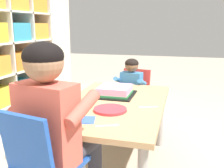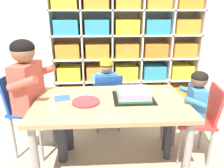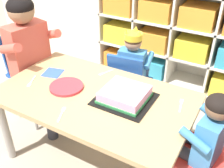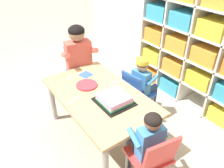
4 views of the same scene
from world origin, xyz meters
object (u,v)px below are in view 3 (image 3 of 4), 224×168
object	(u,v)px
paper_plate_stack	(66,87)
fork_near_child_seat	(31,82)
classroom_chair_blue	(129,83)
birthday_cake_on_tray	(125,96)
fork_near_cake_tray	(181,105)
fork_by_napkin	(105,73)
activity_table	(95,103)
classroom_chair_adult_side	(28,70)
adult_helper_seated	(33,52)
classroom_chair_guest_side	(216,160)
fork_scattered_mid_table	(62,113)
guest_at_table_side	(201,137)
child_with_crown	(134,63)

from	to	relation	value
paper_plate_stack	fork_near_child_seat	distance (m)	0.26
classroom_chair_blue	paper_plate_stack	xyz separation A→B (m)	(-0.19, -0.54, 0.20)
birthday_cake_on_tray	paper_plate_stack	bearing A→B (deg)	-169.69
fork_near_cake_tray	birthday_cake_on_tray	bearing A→B (deg)	-80.02
fork_by_napkin	fork_near_child_seat	bearing A→B (deg)	156.82
activity_table	classroom_chair_adult_side	xyz separation A→B (m)	(-0.76, 0.17, -0.05)
adult_helper_seated	paper_plate_stack	distance (m)	0.48
classroom_chair_adult_side	fork_near_child_seat	size ratio (longest dim) A/B	5.75
classroom_chair_guest_side	fork_scattered_mid_table	distance (m)	0.89
classroom_chair_guest_side	paper_plate_stack	bearing A→B (deg)	-78.45
fork_near_child_seat	birthday_cake_on_tray	bearing A→B (deg)	-101.74
classroom_chair_guest_side	guest_at_table_side	xyz separation A→B (m)	(-0.10, 0.02, 0.11)
adult_helper_seated	fork_near_cake_tray	distance (m)	1.15
fork_by_napkin	classroom_chair_guest_side	bearing A→B (deg)	-84.01
birthday_cake_on_tray	fork_near_cake_tray	xyz separation A→B (m)	(0.32, 0.12, -0.03)
child_with_crown	guest_at_table_side	bearing A→B (deg)	131.68
guest_at_table_side	fork_scattered_mid_table	size ratio (longest dim) A/B	6.23
birthday_cake_on_tray	fork_scattered_mid_table	bearing A→B (deg)	-129.96
classroom_chair_blue	birthday_cake_on_tray	world-z (taller)	classroom_chair_blue
classroom_chair_adult_side	paper_plate_stack	size ratio (longest dim) A/B	3.42
activity_table	fork_near_child_seat	world-z (taller)	fork_near_child_seat
child_with_crown	fork_near_child_seat	world-z (taller)	child_with_crown
classroom_chair_adult_side	classroom_chair_guest_side	xyz separation A→B (m)	(1.54, -0.16, -0.05)
adult_helper_seated	fork_near_child_seat	world-z (taller)	adult_helper_seated
classroom_chair_adult_side	fork_near_cake_tray	world-z (taller)	classroom_chair_adult_side
birthday_cake_on_tray	classroom_chair_guest_side	bearing A→B (deg)	-4.18
child_with_crown	fork_scattered_mid_table	size ratio (longest dim) A/B	6.30
child_with_crown	fork_near_cake_tray	world-z (taller)	child_with_crown
fork_by_napkin	child_with_crown	bearing A→B (deg)	13.60
fork_near_child_seat	fork_by_napkin	world-z (taller)	same
classroom_chair_blue	classroom_chair_adult_side	xyz separation A→B (m)	(-0.75, -0.35, 0.08)
child_with_crown	classroom_chair_blue	bearing A→B (deg)	89.30
paper_plate_stack	fork_near_cake_tray	bearing A→B (deg)	15.24
classroom_chair_guest_side	child_with_crown	bearing A→B (deg)	-117.72
classroom_chair_guest_side	paper_plate_stack	xyz separation A→B (m)	(-0.98, -0.03, 0.18)
birthday_cake_on_tray	paper_plate_stack	distance (m)	0.40
adult_helper_seated	child_with_crown	bearing A→B (deg)	-40.98
classroom_chair_blue	paper_plate_stack	world-z (taller)	classroom_chair_blue
activity_table	adult_helper_seated	world-z (taller)	adult_helper_seated
classroom_chair_adult_side	adult_helper_seated	xyz separation A→B (m)	(0.12, -0.02, 0.20)
activity_table	adult_helper_seated	distance (m)	0.67
fork_by_napkin	birthday_cake_on_tray	bearing A→B (deg)	-105.99
classroom_chair_guest_side	fork_near_child_seat	world-z (taller)	classroom_chair_guest_side
activity_table	fork_by_napkin	size ratio (longest dim) A/B	10.36
fork_near_cake_tray	fork_by_napkin	size ratio (longest dim) A/B	1.10
activity_table	classroom_chair_adult_side	world-z (taller)	classroom_chair_adult_side
fork_by_napkin	fork_near_cake_tray	bearing A→B (deg)	-76.52
child_with_crown	fork_near_child_seat	size ratio (longest dim) A/B	6.20
adult_helper_seated	paper_plate_stack	world-z (taller)	adult_helper_seated
classroom_chair_adult_side	birthday_cake_on_tray	bearing A→B (deg)	-85.77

